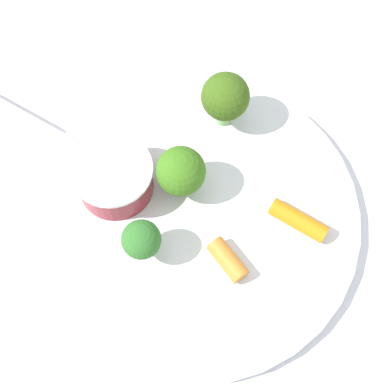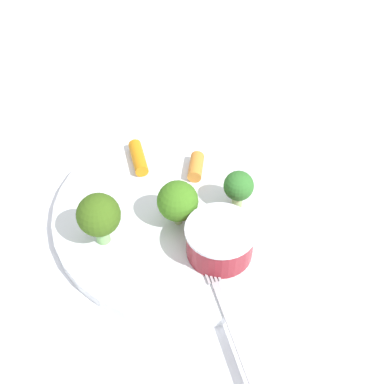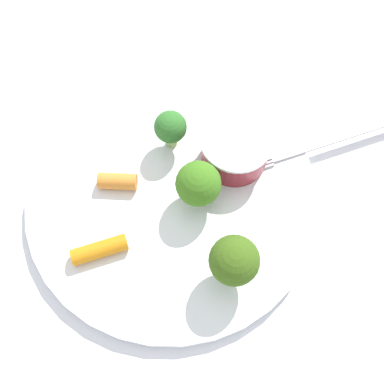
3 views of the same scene
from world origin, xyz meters
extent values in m
plane|color=silver|center=(0.00, 0.00, 0.00)|extent=(2.40, 2.40, 0.00)
cylinder|color=white|center=(0.00, 0.00, 0.01)|extent=(0.27, 0.27, 0.01)
cylinder|color=maroon|center=(-0.03, -0.06, 0.03)|extent=(0.06, 0.06, 0.03)
cylinder|color=silver|center=(-0.03, -0.06, 0.04)|extent=(0.07, 0.07, 0.00)
cylinder|color=#92AC64|center=(-0.02, -0.01, 0.02)|extent=(0.01, 0.01, 0.02)
sphere|color=#3F771D|center=(-0.02, -0.01, 0.04)|extent=(0.04, 0.04, 0.04)
cylinder|color=#86C271|center=(-0.08, 0.04, 0.02)|extent=(0.01, 0.01, 0.02)
sphere|color=#3C5F18|center=(-0.08, 0.04, 0.05)|extent=(0.04, 0.04, 0.04)
cylinder|color=#97B86F|center=(0.03, -0.05, 0.02)|extent=(0.01, 0.01, 0.02)
sphere|color=#32712B|center=(0.03, -0.05, 0.04)|extent=(0.03, 0.03, 0.03)
cylinder|color=orange|center=(0.03, 0.08, 0.02)|extent=(0.04, 0.05, 0.01)
cylinder|color=orange|center=(0.05, 0.02, 0.02)|extent=(0.04, 0.03, 0.02)
cube|color=#B9B5BB|center=(-0.12, -0.14, 0.01)|extent=(0.11, 0.13, 0.00)
cube|color=#B9B5BB|center=(-0.06, -0.06, 0.01)|extent=(0.02, 0.02, 0.00)
cube|color=#B9B5BB|center=(-0.06, -0.06, 0.01)|extent=(0.02, 0.02, 0.00)
cube|color=#B9B5BB|center=(-0.06, -0.07, 0.01)|extent=(0.02, 0.02, 0.00)
cube|color=#B9B5BB|center=(-0.05, -0.07, 0.01)|extent=(0.02, 0.02, 0.00)
camera|label=1|loc=(0.16, -0.03, 0.42)|focal=50.49mm
camera|label=2|loc=(-0.28, -0.19, 0.37)|focal=44.84mm
camera|label=3|loc=(-0.10, 0.14, 0.39)|focal=42.16mm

